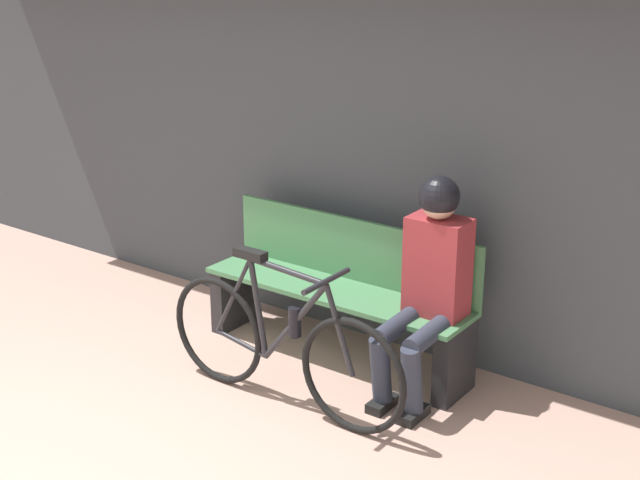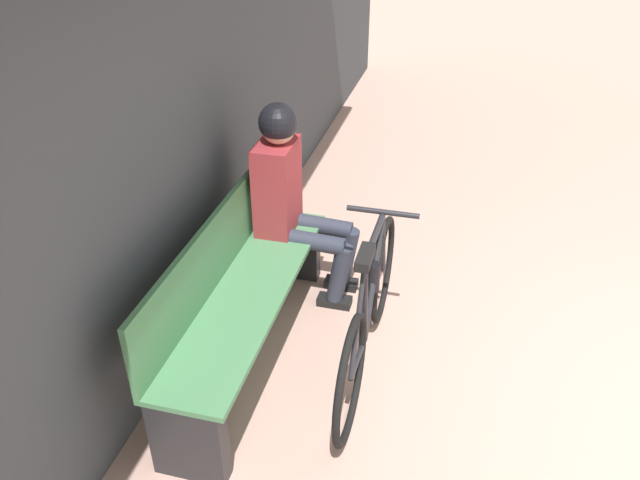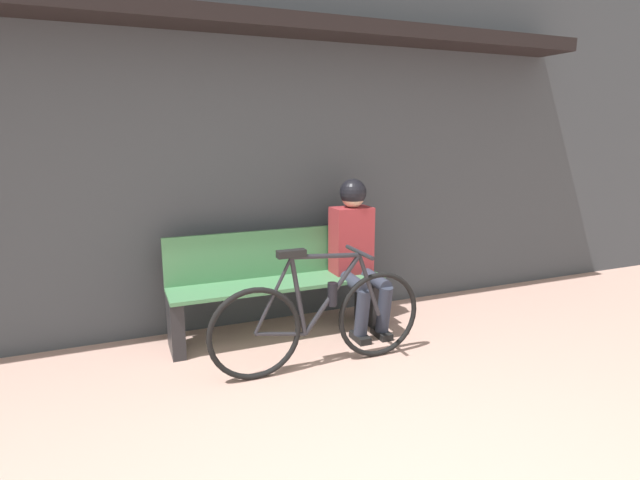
{
  "view_description": "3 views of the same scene",
  "coord_description": "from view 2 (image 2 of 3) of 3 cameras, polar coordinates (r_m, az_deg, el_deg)",
  "views": [
    {
      "loc": [
        3.19,
        -1.71,
        2.57
      ],
      "look_at": [
        0.49,
        2.0,
        0.96
      ],
      "focal_mm": 50.0,
      "sensor_mm": 36.0,
      "label": 1
    },
    {
      "loc": [
        -2.26,
        1.38,
        2.51
      ],
      "look_at": [
        0.39,
        2.06,
        0.79
      ],
      "focal_mm": 35.0,
      "sensor_mm": 36.0,
      "label": 2
    },
    {
      "loc": [
        -0.91,
        -1.32,
        1.67
      ],
      "look_at": [
        0.51,
        2.08,
        0.88
      ],
      "focal_mm": 28.0,
      "sensor_mm": 36.0,
      "label": 3
    }
  ],
  "objects": [
    {
      "name": "person_seated",
      "position": [
        3.81,
        -2.59,
        4.51
      ],
      "size": [
        0.34,
        0.62,
        1.29
      ],
      "color": "#2D3342",
      "rests_on": "ground_plane"
    },
    {
      "name": "storefront_wall",
      "position": [
        2.84,
        -18.77,
        13.17
      ],
      "size": [
        12.0,
        0.56,
        3.2
      ],
      "color": "#3D4247",
      "rests_on": "ground_plane"
    },
    {
      "name": "bicycle",
      "position": [
        3.42,
        4.5,
        -6.61
      ],
      "size": [
        1.62,
        0.4,
        0.89
      ],
      "color": "black",
      "rests_on": "ground_plane"
    },
    {
      "name": "park_bench_near",
      "position": [
        3.48,
        -7.37,
        -5.08
      ],
      "size": [
        1.77,
        0.42,
        0.87
      ],
      "color": "#477F51",
      "rests_on": "ground_plane"
    }
  ]
}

